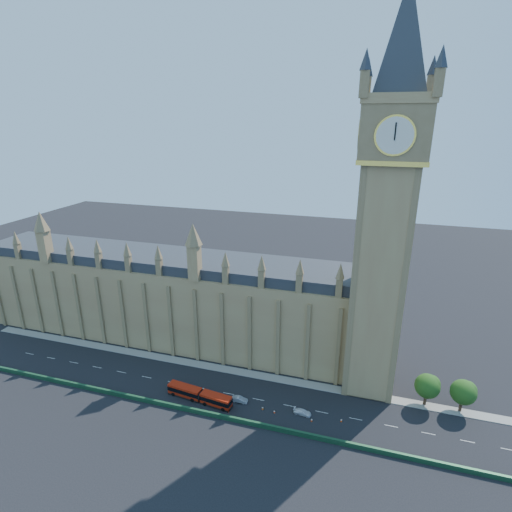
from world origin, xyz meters
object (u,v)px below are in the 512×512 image
(car_grey, at_px, (223,405))
(car_white, at_px, (302,412))
(car_silver, at_px, (240,399))
(red_bus, at_px, (199,395))

(car_grey, distance_m, car_white, 19.32)
(car_grey, distance_m, car_silver, 4.40)
(red_bus, height_order, car_grey, red_bus)
(red_bus, distance_m, car_silver, 10.14)
(red_bus, xyz_separation_m, car_grey, (6.65, -0.69, -0.84))
(red_bus, bearing_deg, car_grey, 0.63)
(car_grey, height_order, car_white, car_grey)
(car_silver, distance_m, car_white, 15.89)
(car_silver, height_order, car_white, car_silver)
(red_bus, height_order, car_white, red_bus)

